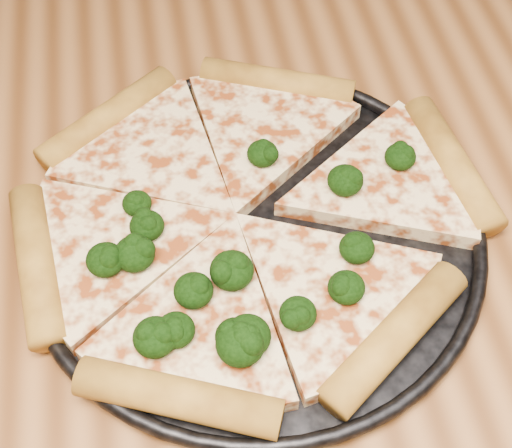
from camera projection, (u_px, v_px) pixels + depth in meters
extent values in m
cube|color=#985E2F|center=(257.00, 362.00, 0.52)|extent=(1.20, 0.90, 0.04)
cylinder|color=black|center=(256.00, 234.00, 0.56)|extent=(0.34, 0.34, 0.01)
torus|color=black|center=(256.00, 229.00, 0.55)|extent=(0.35, 0.35, 0.01)
cylinder|color=gold|center=(452.00, 163.00, 0.58)|extent=(0.04, 0.14, 0.03)
cylinder|color=gold|center=(277.00, 83.00, 0.64)|extent=(0.14, 0.08, 0.03)
cylinder|color=gold|center=(108.00, 118.00, 0.61)|extent=(0.12, 0.10, 0.03)
cylinder|color=gold|center=(37.00, 263.00, 0.53)|extent=(0.04, 0.14, 0.03)
cylinder|color=gold|center=(178.00, 397.00, 0.47)|extent=(0.14, 0.08, 0.03)
cylinder|color=gold|center=(395.00, 337.00, 0.49)|extent=(0.12, 0.10, 0.03)
ellipsoid|color=black|center=(357.00, 248.00, 0.52)|extent=(0.03, 0.03, 0.02)
ellipsoid|color=black|center=(147.00, 226.00, 0.53)|extent=(0.03, 0.03, 0.02)
ellipsoid|color=black|center=(155.00, 337.00, 0.48)|extent=(0.03, 0.03, 0.02)
ellipsoid|color=black|center=(235.00, 336.00, 0.48)|extent=(0.03, 0.03, 0.02)
ellipsoid|color=black|center=(232.00, 270.00, 0.51)|extent=(0.03, 0.03, 0.02)
ellipsoid|color=black|center=(263.00, 153.00, 0.58)|extent=(0.03, 0.03, 0.02)
ellipsoid|color=black|center=(240.00, 344.00, 0.48)|extent=(0.03, 0.03, 0.02)
ellipsoid|color=black|center=(135.00, 254.00, 0.52)|extent=(0.03, 0.03, 0.02)
ellipsoid|color=black|center=(105.00, 260.00, 0.52)|extent=(0.03, 0.03, 0.02)
ellipsoid|color=black|center=(248.00, 336.00, 0.48)|extent=(0.03, 0.03, 0.02)
ellipsoid|color=black|center=(137.00, 203.00, 0.55)|extent=(0.02, 0.02, 0.02)
ellipsoid|color=black|center=(400.00, 157.00, 0.57)|extent=(0.03, 0.03, 0.02)
ellipsoid|color=black|center=(298.00, 313.00, 0.49)|extent=(0.03, 0.03, 0.02)
ellipsoid|color=black|center=(346.00, 287.00, 0.50)|extent=(0.03, 0.03, 0.02)
ellipsoid|color=black|center=(176.00, 330.00, 0.48)|extent=(0.03, 0.03, 0.02)
ellipsoid|color=black|center=(193.00, 290.00, 0.50)|extent=(0.03, 0.03, 0.02)
ellipsoid|color=black|center=(345.00, 180.00, 0.56)|extent=(0.03, 0.03, 0.02)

